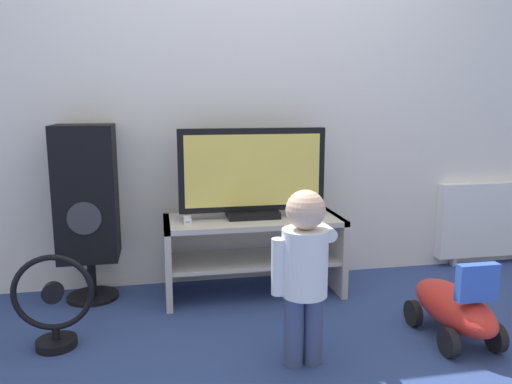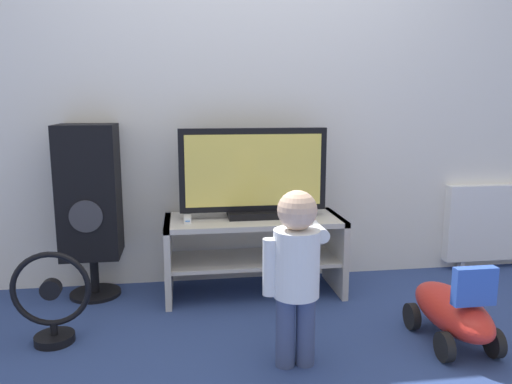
% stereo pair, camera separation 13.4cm
% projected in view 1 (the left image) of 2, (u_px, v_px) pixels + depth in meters
% --- Properties ---
extents(ground_plane, '(16.00, 16.00, 0.00)m').
position_uv_depth(ground_plane, '(260.00, 306.00, 2.86)').
color(ground_plane, navy).
extents(wall_back, '(10.00, 0.06, 2.60)m').
position_uv_depth(wall_back, '(244.00, 79.00, 3.13)').
color(wall_back, silver).
rests_on(wall_back, ground_plane).
extents(tv_stand, '(1.06, 0.44, 0.47)m').
position_uv_depth(tv_stand, '(253.00, 243.00, 3.02)').
color(tv_stand, beige).
rests_on(tv_stand, ground_plane).
extents(television, '(0.88, 0.20, 0.53)m').
position_uv_depth(television, '(253.00, 174.00, 2.96)').
color(television, black).
rests_on(television, tv_stand).
extents(game_console, '(0.04, 0.19, 0.04)m').
position_uv_depth(game_console, '(187.00, 218.00, 2.90)').
color(game_console, white).
rests_on(game_console, tv_stand).
extents(remote_primary, '(0.04, 0.13, 0.03)m').
position_uv_depth(remote_primary, '(311.00, 219.00, 2.90)').
color(remote_primary, white).
rests_on(remote_primary, tv_stand).
extents(child, '(0.30, 0.45, 0.79)m').
position_uv_depth(child, '(304.00, 263.00, 2.17)').
color(child, '#3F4C72').
rests_on(child, ground_plane).
extents(speaker_tower, '(0.33, 0.31, 1.03)m').
position_uv_depth(speaker_tower, '(87.00, 196.00, 2.87)').
color(speaker_tower, black).
rests_on(speaker_tower, ground_plane).
extents(floor_fan, '(0.37, 0.19, 0.46)m').
position_uv_depth(floor_fan, '(54.00, 306.00, 2.35)').
color(floor_fan, black).
rests_on(floor_fan, ground_plane).
extents(ride_on_toy, '(0.28, 0.60, 0.44)m').
position_uv_depth(ride_on_toy, '(455.00, 307.00, 2.45)').
color(ride_on_toy, red).
rests_on(ride_on_toy, ground_plane).
extents(radiator, '(0.87, 0.08, 0.59)m').
position_uv_depth(radiator, '(495.00, 219.00, 3.58)').
color(radiator, white).
rests_on(radiator, ground_plane).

